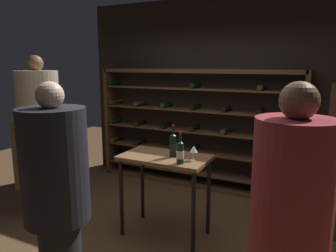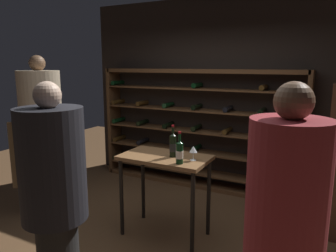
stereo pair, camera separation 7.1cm
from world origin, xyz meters
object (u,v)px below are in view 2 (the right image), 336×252
person_guest_khaki (285,224)px  wine_glass_stemmed_center (193,150)px  person_host_in_suit (54,191)px  wine_bottle_gold_foil (173,145)px  tasting_table (165,167)px  wine_bottle_amber_reserve (180,152)px  wine_rack (196,129)px  person_bystander_dark_jacket (42,128)px

person_guest_khaki → wine_glass_stemmed_center: (-1.07, 1.14, 0.04)m
person_guest_khaki → person_host_in_suit: bearing=31.6°
person_host_in_suit → wine_bottle_gold_foil: 1.44m
tasting_table → wine_bottle_amber_reserve: bearing=-34.2°
tasting_table → person_host_in_suit: (-0.19, -1.40, 0.19)m
wine_rack → wine_bottle_amber_reserve: 1.86m
person_host_in_suit → wine_bottle_gold_foil: (0.28, 1.41, 0.07)m
person_guest_khaki → wine_glass_stemmed_center: bearing=-24.0°
wine_rack → wine_bottle_gold_foil: size_ratio=9.24×
tasting_table → wine_bottle_amber_reserve: size_ratio=2.92×
person_host_in_suit → wine_bottle_gold_foil: bearing=43.6°
wine_rack → wine_bottle_gold_foil: (0.39, -1.58, 0.15)m
wine_glass_stemmed_center → wine_bottle_amber_reserve: bearing=-114.9°
person_bystander_dark_jacket → wine_bottle_amber_reserve: person_bystander_dark_jacket is taller
wine_bottle_amber_reserve → wine_rack: bearing=107.6°
person_bystander_dark_jacket → wine_bottle_amber_reserve: 1.92m
tasting_table → wine_bottle_gold_foil: wine_bottle_gold_foil is taller
wine_rack → person_bystander_dark_jacket: bearing=-126.9°
tasting_table → person_host_in_suit: bearing=-97.9°
wine_rack → wine_glass_stemmed_center: bearing=-68.2°
person_host_in_suit → wine_bottle_amber_reserve: bearing=34.5°
person_host_in_suit → wine_bottle_amber_reserve: 1.30m
tasting_table → person_bystander_dark_jacket: bearing=-172.7°
person_guest_khaki → person_bystander_dark_jacket: 3.21m
wine_bottle_gold_foil → wine_glass_stemmed_center: wine_bottle_gold_foil is taller
wine_bottle_amber_reserve → person_bystander_dark_jacket: bearing=-179.0°
wine_rack → person_guest_khaki: size_ratio=1.77×
person_bystander_dark_jacket → wine_glass_stemmed_center: (2.00, 0.20, -0.08)m
wine_bottle_amber_reserve → wine_bottle_gold_foil: 0.26m
person_guest_khaki → tasting_table: bearing=-16.4°
person_host_in_suit → person_bystander_dark_jacket: (-1.46, 1.19, 0.13)m
tasting_table → person_bystander_dark_jacket: size_ratio=0.48×
tasting_table → wine_glass_stemmed_center: 0.42m
wine_bottle_amber_reserve → wine_bottle_gold_foil: (-0.17, 0.19, 0.01)m
wine_rack → wine_bottle_amber_reserve: wine_rack is taller
person_guest_khaki → wine_bottle_amber_reserve: size_ratio=5.52×
wine_rack → wine_glass_stemmed_center: wine_rack is taller
person_host_in_suit → person_bystander_dark_jacket: size_ratio=0.89×
person_bystander_dark_jacket → person_host_in_suit: bearing=78.1°
person_guest_khaki → wine_bottle_gold_foil: person_guest_khaki is taller
tasting_table → wine_glass_stemmed_center: bearing=-1.5°
tasting_table → wine_bottle_gold_foil: size_ratio=2.75×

